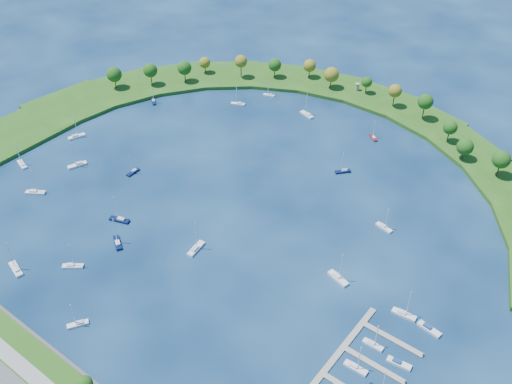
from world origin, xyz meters
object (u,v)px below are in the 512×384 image
Objects in this scene: moored_boat_2 at (120,219)px; harbor_tower at (357,87)px; moored_boat_3 at (238,103)px; moored_boat_11 at (133,172)px; moored_boat_14 at (78,323)px; moored_boat_16 at (154,101)px; docked_boat_11 at (429,329)px; moored_boat_7 at (76,136)px; moored_boat_13 at (307,114)px; docked_boat_9 at (399,363)px; moored_boat_1 at (77,164)px; moored_boat_15 at (338,277)px; moored_boat_8 at (373,137)px; moored_boat_17 at (72,266)px; moored_boat_5 at (196,248)px; docked_boat_6 at (356,367)px; docked_boat_8 at (373,344)px; moored_boat_18 at (16,269)px; moored_boat_4 at (384,227)px; moored_boat_12 at (22,164)px; moored_boat_0 at (269,95)px; moored_boat_10 at (343,171)px; docked_boat_10 at (404,314)px; moored_boat_9 at (35,192)px; moored_boat_6 at (117,242)px.

harbor_tower is at bearing -117.24° from moored_boat_2.
moored_boat_11 is at bearing 65.97° from moored_boat_3.
moored_boat_11 is at bearing -113.17° from moored_boat_14.
docked_boat_11 is (191.94, -55.35, -0.20)m from moored_boat_16.
moored_boat_13 reaches higher than moored_boat_7.
moored_boat_11 is 1.24× the size of docked_boat_9.
moored_boat_15 reaches higher than moored_boat_1.
moored_boat_17 reaches higher than moored_boat_8.
moored_boat_5 is at bearing -142.90° from moored_boat_15.
moored_boat_7 is 1.07× the size of moored_boat_17.
moored_boat_17 is at bearing 76.75° from moored_boat_3.
docked_boat_6 reaches higher than moored_boat_8.
moored_boat_14 is at bearing -134.75° from docked_boat_11.
docked_boat_11 is (12.34, 17.94, -0.22)m from docked_boat_8.
moored_boat_3 is at bearing -69.81° from moored_boat_18.
docked_boat_6 reaches higher than moored_boat_4.
moored_boat_1 is 99.59m from moored_boat_14.
moored_boat_12 is at bearing 85.82° from moored_boat_5.
moored_boat_0 is 1.09× the size of docked_boat_11.
moored_boat_4 reaches higher than moored_boat_8.
moored_boat_1 reaches higher than moored_boat_7.
moored_boat_3 is at bearing -63.47° from moored_boat_10.
docked_boat_10 is (105.30, -95.62, -0.00)m from moored_boat_13.
docked_boat_9 is (172.92, 17.08, -0.32)m from moored_boat_9.
moored_boat_6 is 0.93× the size of moored_boat_15.
moored_boat_10 is 1.12× the size of moored_boat_16.
moored_boat_4 is at bearing 134.01° from moored_boat_3.
harbor_tower is 208.22m from moored_boat_18.
moored_boat_16 is 193.98m from docked_boat_8.
docked_boat_6 is at bearing -91.10° from docked_boat_8.
moored_boat_12 reaches higher than moored_boat_3.
moored_boat_2 is 1.00× the size of moored_boat_13.
moored_boat_0 is 146.33m from moored_boat_15.
moored_boat_4 is 1.04× the size of moored_boat_14.
moored_boat_4 is 0.82× the size of moored_boat_5.
moored_boat_12 is (-53.56, -128.26, 0.06)m from moored_boat_0.
moored_boat_11 is (-113.29, -36.98, -0.02)m from moored_boat_4.
harbor_tower is 0.39× the size of moored_boat_10.
moored_boat_6 is 79.19m from moored_boat_12.
docked_boat_6 reaches higher than moored_boat_14.
docked_boat_10 is (141.27, -0.98, 0.07)m from moored_boat_11.
moored_boat_4 reaches higher than moored_boat_0.
moored_boat_12 is 186.32m from docked_boat_8.
docked_boat_10 is (65.39, -97.39, 0.09)m from moored_boat_8.
docked_boat_10 reaches higher than moored_boat_8.
moored_boat_11 is (-21.19, 27.70, -0.07)m from moored_boat_2.
moored_boat_17 is 1.10× the size of docked_boat_8.
moored_boat_9 is at bearing -159.50° from docked_boat_11.
moored_boat_14 is (-61.33, -112.08, -0.01)m from moored_boat_4.
moored_boat_6 is 1.17× the size of docked_boat_8.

